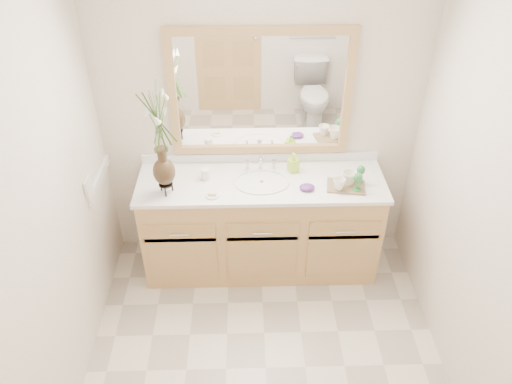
{
  "coord_description": "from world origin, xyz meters",
  "views": [
    {
      "loc": [
        -0.12,
        -2.02,
        2.93
      ],
      "look_at": [
        -0.05,
        0.65,
        0.99
      ],
      "focal_mm": 35.0,
      "sensor_mm": 36.0,
      "label": 1
    }
  ],
  "objects_px": {
    "flower_vase": "(159,129)",
    "tray": "(346,186)",
    "tumbler": "(205,174)",
    "soap_bottle": "(293,163)"
  },
  "relations": [
    {
      "from": "flower_vase",
      "to": "tray",
      "type": "height_order",
      "value": "flower_vase"
    },
    {
      "from": "tumbler",
      "to": "tray",
      "type": "distance_m",
      "value": 1.03
    },
    {
      "from": "soap_bottle",
      "to": "tray",
      "type": "bearing_deg",
      "value": -52.0
    },
    {
      "from": "flower_vase",
      "to": "tray",
      "type": "bearing_deg",
      "value": 1.38
    },
    {
      "from": "tumbler",
      "to": "soap_bottle",
      "type": "bearing_deg",
      "value": 7.5
    },
    {
      "from": "soap_bottle",
      "to": "tumbler",
      "type": "bearing_deg",
      "value": 166.56
    },
    {
      "from": "tumbler",
      "to": "tray",
      "type": "height_order",
      "value": "tumbler"
    },
    {
      "from": "tumbler",
      "to": "soap_bottle",
      "type": "distance_m",
      "value": 0.66
    },
    {
      "from": "flower_vase",
      "to": "soap_bottle",
      "type": "relative_size",
      "value": 5.28
    },
    {
      "from": "flower_vase",
      "to": "tumbler",
      "type": "distance_m",
      "value": 0.57
    }
  ]
}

